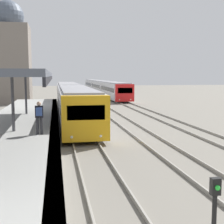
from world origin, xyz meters
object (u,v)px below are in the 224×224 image
at_px(person_on_platform, 39,115).
at_px(signal_post_near, 215,210).
at_px(train_near, 71,97).
at_px(train_far, 102,87).

height_order(person_on_platform, signal_post_near, person_on_platform).
relative_size(person_on_platform, train_near, 0.05).
distance_m(person_on_platform, signal_post_near, 10.96).
bearing_deg(train_near, train_far, 75.77).
relative_size(train_far, signal_post_near, 24.06).
relative_size(train_near, train_far, 0.73).
xyz_separation_m(train_far, signal_post_near, (-6.34, -58.36, -0.45)).
height_order(train_near, train_far, train_near).
distance_m(person_on_platform, train_near, 17.11).
xyz_separation_m(person_on_platform, train_far, (10.38, 48.19, -0.37)).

